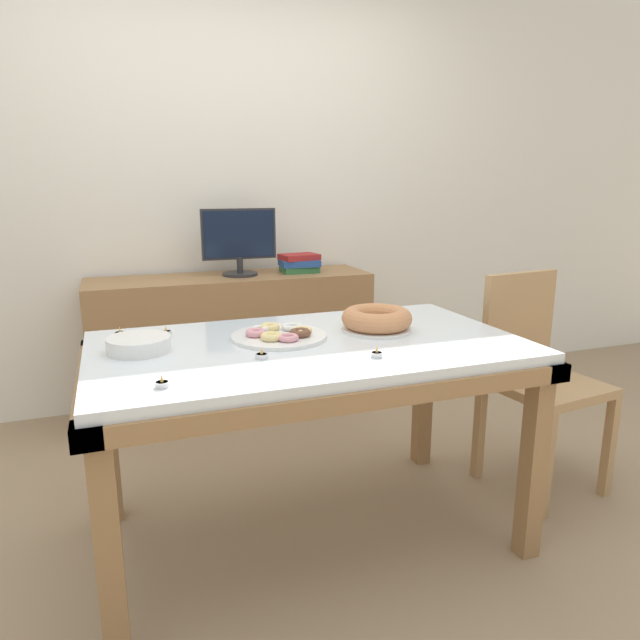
% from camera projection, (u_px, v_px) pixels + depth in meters
% --- Properties ---
extents(ground_plane, '(12.00, 12.00, 0.00)m').
position_uv_depth(ground_plane, '(310.00, 534.00, 2.20)').
color(ground_plane, '#997F60').
extents(wall_back, '(8.00, 0.10, 2.60)m').
position_uv_depth(wall_back, '(218.00, 187.00, 3.41)').
color(wall_back, silver).
rests_on(wall_back, ground).
extents(dining_table, '(1.54, 0.89, 0.77)m').
position_uv_depth(dining_table, '(309.00, 368.00, 2.05)').
color(dining_table, silver).
rests_on(dining_table, ground).
extents(chair, '(0.47, 0.47, 0.94)m').
position_uv_depth(chair, '(535.00, 369.00, 2.51)').
color(chair, tan).
rests_on(chair, ground).
extents(sideboard, '(1.59, 0.44, 0.81)m').
position_uv_depth(sideboard, '(234.00, 344.00, 3.34)').
color(sideboard, olive).
rests_on(sideboard, ground).
extents(computer_monitor, '(0.42, 0.20, 0.38)m').
position_uv_depth(computer_monitor, '(239.00, 242.00, 3.22)').
color(computer_monitor, '#262628').
rests_on(computer_monitor, sideboard).
extents(book_stack, '(0.24, 0.19, 0.11)m').
position_uv_depth(book_stack, '(299.00, 263.00, 3.37)').
color(book_stack, '#2D6638').
rests_on(book_stack, sideboard).
extents(cake_chocolate_round, '(0.27, 0.27, 0.09)m').
position_uv_depth(cake_chocolate_round, '(377.00, 320.00, 2.17)').
color(cake_chocolate_round, white).
rests_on(cake_chocolate_round, dining_table).
extents(pastry_platter, '(0.35, 0.35, 0.04)m').
position_uv_depth(pastry_platter, '(280.00, 335.00, 2.07)').
color(pastry_platter, white).
rests_on(pastry_platter, dining_table).
extents(plate_stack, '(0.21, 0.21, 0.05)m').
position_uv_depth(plate_stack, '(139.00, 344.00, 1.90)').
color(plate_stack, white).
rests_on(plate_stack, dining_table).
extents(tealight_near_cakes, '(0.04, 0.04, 0.04)m').
position_uv_depth(tealight_near_cakes, '(162.00, 384.00, 1.57)').
color(tealight_near_cakes, silver).
rests_on(tealight_near_cakes, dining_table).
extents(tealight_centre, '(0.04, 0.04, 0.04)m').
position_uv_depth(tealight_centre, '(262.00, 356.00, 1.83)').
color(tealight_centre, silver).
rests_on(tealight_centre, dining_table).
extents(tealight_right_edge, '(0.04, 0.04, 0.04)m').
position_uv_depth(tealight_right_edge, '(377.00, 354.00, 1.84)').
color(tealight_right_edge, silver).
rests_on(tealight_right_edge, dining_table).
extents(tealight_near_front, '(0.04, 0.04, 0.04)m').
position_uv_depth(tealight_near_front, '(120.00, 334.00, 2.10)').
color(tealight_near_front, silver).
rests_on(tealight_near_front, dining_table).
extents(tealight_left_edge, '(0.04, 0.04, 0.04)m').
position_uv_depth(tealight_left_edge, '(166.00, 333.00, 2.11)').
color(tealight_left_edge, silver).
rests_on(tealight_left_edge, dining_table).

